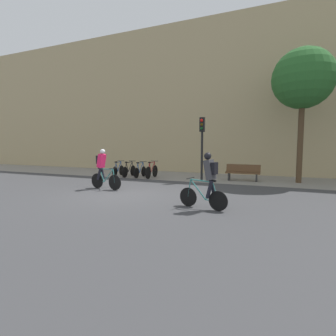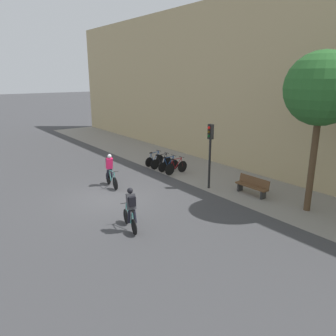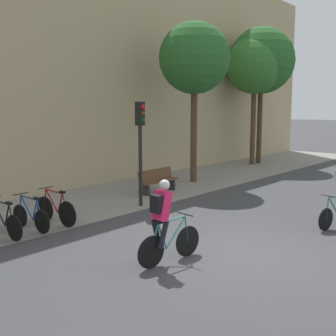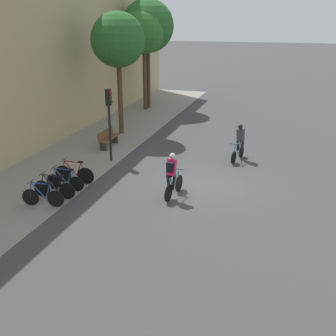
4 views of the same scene
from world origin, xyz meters
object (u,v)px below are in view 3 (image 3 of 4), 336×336
(cyclist_pink, at_px, (164,220))
(bench, at_px, (158,180))
(parked_bike_3, at_px, (56,209))
(traffic_light_pole, at_px, (140,134))
(parked_bike_1, at_px, (3,222))
(parked_bike_2, at_px, (31,216))

(cyclist_pink, relative_size, bench, 0.98)
(parked_bike_3, bearing_deg, traffic_light_pole, -4.72)
(parked_bike_1, xyz_separation_m, bench, (6.68, 0.81, 0.08))
(parked_bike_2, height_order, traffic_light_pole, traffic_light_pole)
(cyclist_pink, distance_m, parked_bike_2, 4.32)
(bench, bearing_deg, traffic_light_pole, -151.96)
(bench, bearing_deg, parked_bike_1, -173.05)
(bench, bearing_deg, parked_bike_3, -170.98)
(parked_bike_2, relative_size, bench, 0.89)
(parked_bike_1, height_order, parked_bike_3, parked_bike_3)
(parked_bike_2, relative_size, traffic_light_pole, 0.47)
(parked_bike_2, xyz_separation_m, bench, (5.90, 0.81, 0.09))
(traffic_light_pole, bearing_deg, cyclist_pink, -130.52)
(parked_bike_3, relative_size, traffic_light_pole, 0.50)
(traffic_light_pole, height_order, bench, traffic_light_pole)
(parked_bike_1, bearing_deg, cyclist_pink, -73.65)
(parked_bike_2, xyz_separation_m, parked_bike_3, (0.78, 0.00, 0.03))
(parked_bike_2, distance_m, parked_bike_3, 0.78)
(parked_bike_2, bearing_deg, bench, 7.85)
(cyclist_pink, bearing_deg, bench, 43.06)
(bench, bearing_deg, parked_bike_2, -172.15)
(parked_bike_1, bearing_deg, parked_bike_3, 0.05)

